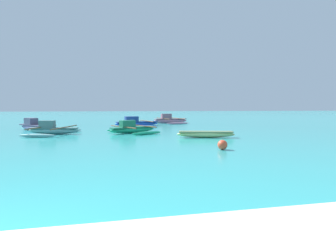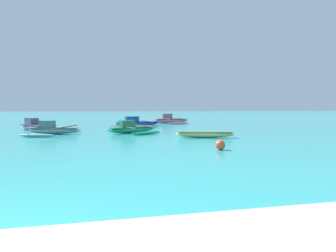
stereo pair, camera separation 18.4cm
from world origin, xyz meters
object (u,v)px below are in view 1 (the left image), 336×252
moored_boat_0 (132,129)px  moored_boat_3 (206,134)px  moored_boat_2 (34,126)px  moored_boat_5 (53,130)px  moored_boat_1 (136,123)px  moored_boat_4 (170,120)px  mooring_buoy_0 (222,145)px

moored_boat_0 → moored_boat_3: 5.25m
moored_boat_2 → moored_boat_3: (10.68, -6.81, -0.12)m
moored_boat_2 → moored_boat_5: size_ratio=0.83×
moored_boat_2 → moored_boat_3: moored_boat_2 is taller
moored_boat_1 → moored_boat_4: 5.49m
moored_boat_1 → moored_boat_2: bearing=-171.7°
moored_boat_5 → moored_boat_2: bearing=136.8°
moored_boat_0 → moored_boat_1: moored_boat_1 is taller
moored_boat_2 → moored_boat_4: bearing=83.4°
moored_boat_3 → mooring_buoy_0: bearing=-87.2°
mooring_buoy_0 → moored_boat_1: bearing=98.9°
moored_boat_2 → moored_boat_3: size_ratio=1.12×
mooring_buoy_0 → moored_boat_3: bearing=78.9°
moored_boat_0 → moored_boat_3: size_ratio=1.24×
moored_boat_2 → moored_boat_5: (1.92, -2.97, -0.04)m
moored_boat_5 → mooring_buoy_0: (7.94, -7.98, -0.08)m
moored_boat_2 → moored_boat_0: bearing=27.8°
moored_boat_3 → moored_boat_4: size_ratio=0.71×
moored_boat_2 → moored_boat_1: bearing=74.4°
moored_boat_0 → moored_boat_4: (4.72, 10.09, 0.06)m
moored_boat_2 → moored_boat_5: bearing=-4.4°
moored_boat_4 → moored_boat_2: bearing=-157.6°
moored_boat_5 → moored_boat_1: bearing=60.2°
moored_boat_5 → mooring_buoy_0: 11.26m
moored_boat_3 → moored_boat_4: 13.75m
mooring_buoy_0 → moored_boat_4: bearing=84.4°
moored_boat_1 → moored_boat_5: bearing=-147.1°
moored_boat_4 → mooring_buoy_0: 17.93m
moored_boat_4 → moored_boat_5: 13.82m
moored_boat_3 → moored_boat_1: bearing=120.8°
moored_boat_3 → moored_boat_2: bearing=161.4°
moored_boat_4 → moored_boat_3: bearing=-102.2°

